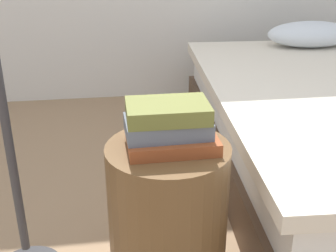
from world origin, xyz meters
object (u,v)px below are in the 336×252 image
side_table (168,222)px  book_rust (172,141)px  book_olive (167,111)px  book_slate (167,127)px

side_table → book_rust: 0.29m
side_table → book_olive: (-0.00, 0.01, 0.39)m
side_table → book_olive: book_olive is taller
side_table → book_slate: book_slate is taller
book_rust → book_slate: book_slate is taller
book_rust → book_slate: bearing=150.9°
side_table → book_slate: bearing=113.1°
side_table → book_slate: 0.34m
book_rust → book_olive: (-0.01, 0.01, 0.09)m
side_table → book_slate: size_ratio=2.18×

